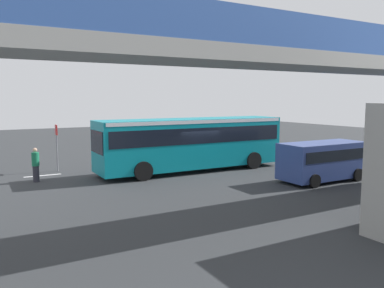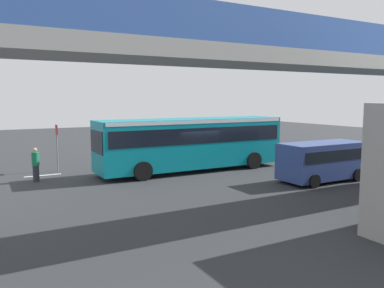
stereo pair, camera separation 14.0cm
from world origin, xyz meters
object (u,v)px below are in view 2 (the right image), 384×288
at_px(bicycle_green, 375,161).
at_px(pedestrian, 36,165).
at_px(bicycle_blue, 349,160).
at_px(parked_van, 322,159).
at_px(city_bus, 192,140).
at_px(traffic_sign, 57,140).
at_px(bicycle_red, 377,167).

relative_size(bicycle_green, pedestrian, 0.99).
bearing_deg(bicycle_blue, parked_van, 25.37).
height_order(bicycle_green, pedestrian, pedestrian).
relative_size(bicycle_blue, bicycle_green, 1.00).
bearing_deg(bicycle_blue, pedestrian, -14.39).
bearing_deg(parked_van, city_bus, -52.18).
xyz_separation_m(pedestrian, traffic_sign, (-1.53, -2.49, 1.00)).
distance_m(city_bus, parked_van, 7.52).
relative_size(parked_van, traffic_sign, 1.71).
bearing_deg(bicycle_blue, bicycle_green, 145.43).
xyz_separation_m(bicycle_green, pedestrian, (19.72, -5.64, 0.51)).
distance_m(city_bus, traffic_sign, 8.05).
relative_size(bicycle_red, pedestrian, 0.99).
bearing_deg(parked_van, bicycle_red, -179.58).
relative_size(city_bus, traffic_sign, 4.12).
height_order(parked_van, bicycle_red, parked_van).
relative_size(parked_van, pedestrian, 2.68).
relative_size(city_bus, bicycle_green, 6.52).
distance_m(pedestrian, traffic_sign, 3.09).
distance_m(city_bus, pedestrian, 8.81).
height_order(city_bus, traffic_sign, city_bus).
xyz_separation_m(bicycle_blue, pedestrian, (18.39, -4.72, 0.51)).
xyz_separation_m(bicycle_red, traffic_sign, (16.32, -9.61, 1.52)).
distance_m(parked_van, bicycle_red, 4.65).
relative_size(bicycle_green, traffic_sign, 0.63).
distance_m(city_bus, bicycle_red, 11.00).
height_order(city_bus, pedestrian, city_bus).
height_order(parked_van, bicycle_green, parked_van).
bearing_deg(bicycle_green, pedestrian, -15.95).
xyz_separation_m(city_bus, pedestrian, (8.67, -1.23, -1.00)).
distance_m(city_bus, bicycle_blue, 10.43).
distance_m(parked_van, traffic_sign, 15.20).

